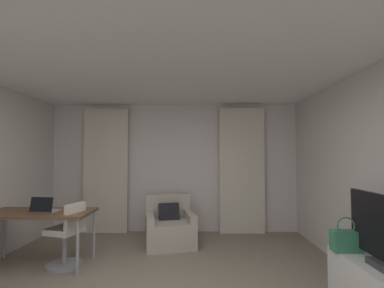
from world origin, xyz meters
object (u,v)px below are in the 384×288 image
desk_chair (67,238)px  armchair (169,228)px  desk (39,216)px  laptop (45,209)px  handbag_primary (346,240)px

desk_chair → armchair: bearing=36.2°
desk → desk_chair: (0.42, -0.02, -0.30)m
laptop → handbag_primary: laptop is taller
desk_chair → laptop: (-0.32, -0.01, 0.41)m
armchair → laptop: bearing=-149.0°
armchair → laptop: 1.99m
handbag_primary → armchair: bearing=139.3°
handbag_primary → desk: bearing=167.6°
armchair → desk_chair: 1.66m
desk_chair → desk: bearing=176.8°
desk → laptop: size_ratio=4.28×
laptop → handbag_primary: size_ratio=0.93×
laptop → desk: bearing=160.1°
armchair → laptop: (-1.65, -0.99, 0.52)m
desk → handbag_primary: size_ratio=3.97×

